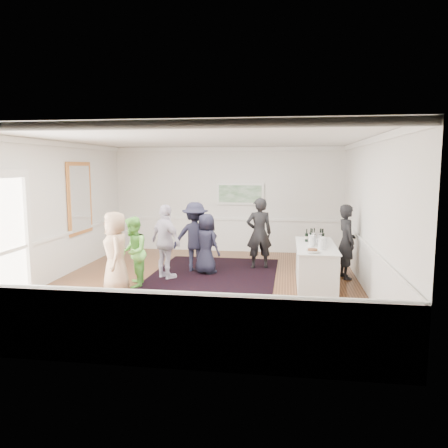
# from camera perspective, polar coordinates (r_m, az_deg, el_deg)

# --- Properties ---
(floor) EXTENTS (8.00, 8.00, 0.00)m
(floor) POSITION_cam_1_polar(r_m,az_deg,el_deg) (9.77, -2.75, -8.00)
(floor) COLOR brown
(floor) RESTS_ON ground
(ceiling) EXTENTS (7.00, 8.00, 0.02)m
(ceiling) POSITION_cam_1_polar(r_m,az_deg,el_deg) (9.42, -2.88, 11.09)
(ceiling) COLOR white
(ceiling) RESTS_ON wall_back
(wall_left) EXTENTS (0.02, 8.00, 3.20)m
(wall_left) POSITION_cam_1_polar(r_m,az_deg,el_deg) (10.69, -21.57, 1.57)
(wall_left) COLOR white
(wall_left) RESTS_ON floor
(wall_right) EXTENTS (0.02, 8.00, 3.20)m
(wall_right) POSITION_cam_1_polar(r_m,az_deg,el_deg) (9.45, 18.52, 0.98)
(wall_right) COLOR white
(wall_right) RESTS_ON floor
(wall_back) EXTENTS (7.00, 0.02, 3.20)m
(wall_back) POSITION_cam_1_polar(r_m,az_deg,el_deg) (13.39, 0.44, 3.23)
(wall_back) COLOR white
(wall_back) RESTS_ON floor
(wall_front) EXTENTS (7.00, 0.02, 3.20)m
(wall_front) POSITION_cam_1_polar(r_m,az_deg,el_deg) (5.63, -10.56, -3.05)
(wall_front) COLOR white
(wall_front) RESTS_ON floor
(wainscoting) EXTENTS (7.00, 8.00, 1.00)m
(wainscoting) POSITION_cam_1_polar(r_m,az_deg,el_deg) (9.64, -2.77, -5.14)
(wainscoting) COLOR white
(wainscoting) RESTS_ON floor
(mirror) EXTENTS (0.05, 1.25, 1.85)m
(mirror) POSITION_cam_1_polar(r_m,az_deg,el_deg) (11.80, -18.30, 3.21)
(mirror) COLOR #E38B42
(mirror) RESTS_ON wall_left
(doorway) EXTENTS (0.10, 1.78, 2.56)m
(doorway) POSITION_cam_1_polar(r_m,az_deg,el_deg) (9.09, -27.11, -0.88)
(doorway) COLOR white
(doorway) RESTS_ON wall_left
(landscape_painting) EXTENTS (1.44, 0.06, 0.66)m
(landscape_painting) POSITION_cam_1_polar(r_m,az_deg,el_deg) (13.28, 2.12, 3.96)
(landscape_painting) COLOR white
(landscape_painting) RESTS_ON wall_back
(area_rug) EXTENTS (3.03, 3.94, 0.02)m
(area_rug) POSITION_cam_1_polar(r_m,az_deg,el_deg) (10.63, -1.36, -6.64)
(area_rug) COLOR black
(area_rug) RESTS_ON floor
(serving_table) EXTENTS (0.85, 2.24, 0.90)m
(serving_table) POSITION_cam_1_polar(r_m,az_deg,el_deg) (9.86, 11.86, -5.28)
(serving_table) COLOR silver
(serving_table) RESTS_ON floor
(bartender) EXTENTS (0.54, 0.71, 1.74)m
(bartender) POSITION_cam_1_polar(r_m,az_deg,el_deg) (10.58, 15.70, -2.23)
(bartender) COLOR black
(bartender) RESTS_ON floor
(guest_tan) EXTENTS (0.86, 0.98, 1.69)m
(guest_tan) POSITION_cam_1_polar(r_m,az_deg,el_deg) (9.37, -13.98, -3.57)
(guest_tan) COLOR tan
(guest_tan) RESTS_ON floor
(guest_green) EXTENTS (0.74, 0.86, 1.54)m
(guest_green) POSITION_cam_1_polar(r_m,az_deg,el_deg) (9.69, -11.81, -3.61)
(guest_green) COLOR #75D956
(guest_green) RESTS_ON floor
(guest_lilac) EXTENTS (1.06, 0.97, 1.74)m
(guest_lilac) POSITION_cam_1_polar(r_m,az_deg,el_deg) (10.24, -7.59, -2.33)
(guest_lilac) COLOR silver
(guest_lilac) RESTS_ON floor
(guest_dark_a) EXTENTS (1.15, 0.69, 1.74)m
(guest_dark_a) POSITION_cam_1_polar(r_m,az_deg,el_deg) (10.88, -3.78, -1.70)
(guest_dark_a) COLOR black
(guest_dark_a) RESTS_ON floor
(guest_dark_b) EXTENTS (0.75, 0.59, 1.82)m
(guest_dark_b) POSITION_cam_1_polar(r_m,az_deg,el_deg) (11.19, 4.61, -1.22)
(guest_dark_b) COLOR black
(guest_dark_b) RESTS_ON floor
(guest_navy) EXTENTS (0.86, 0.79, 1.48)m
(guest_navy) POSITION_cam_1_polar(r_m,az_deg,el_deg) (10.64, -2.32, -2.60)
(guest_navy) COLOR black
(guest_navy) RESTS_ON floor
(wine_bottles) EXTENTS (0.44, 0.26, 0.31)m
(wine_bottles) POSITION_cam_1_polar(r_m,az_deg,el_deg) (10.22, 11.95, -1.37)
(wine_bottles) COLOR black
(wine_bottles) RESTS_ON serving_table
(juice_pitchers) EXTENTS (0.36, 0.59, 0.24)m
(juice_pitchers) POSITION_cam_1_polar(r_m,az_deg,el_deg) (9.49, 12.03, -2.28)
(juice_pitchers) COLOR #5CA73B
(juice_pitchers) RESTS_ON serving_table
(ice_bucket) EXTENTS (0.26, 0.26, 0.25)m
(ice_bucket) POSITION_cam_1_polar(r_m,az_deg,el_deg) (9.89, 12.00, -1.90)
(ice_bucket) COLOR silver
(ice_bucket) RESTS_ON serving_table
(nut_bowl) EXTENTS (0.28, 0.28, 0.08)m
(nut_bowl) POSITION_cam_1_polar(r_m,az_deg,el_deg) (8.90, 11.50, -3.45)
(nut_bowl) COLOR white
(nut_bowl) RESTS_ON serving_table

